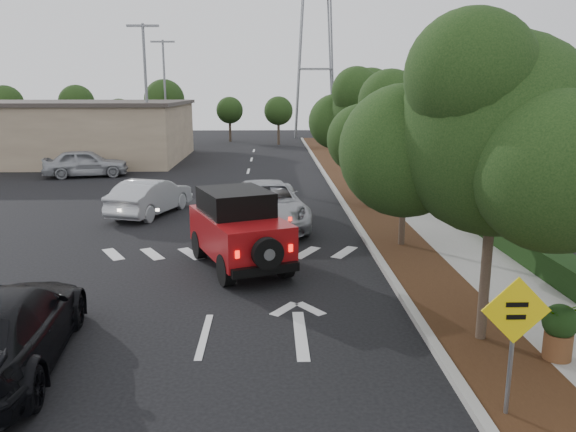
{
  "coord_description": "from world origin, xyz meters",
  "views": [
    {
      "loc": [
        1.4,
        -10.84,
        5.0
      ],
      "look_at": [
        1.83,
        3.0,
        1.86
      ],
      "focal_mm": 35.0,
      "sensor_mm": 36.0,
      "label": 1
    }
  ],
  "objects_px": {
    "red_jeep": "(237,228)",
    "silver_suv_ahead": "(266,204)",
    "speed_hump_sign": "(514,328)",
    "black_suv_oncoming": "(0,328)"
  },
  "relations": [
    {
      "from": "silver_suv_ahead",
      "to": "speed_hump_sign",
      "type": "xyz_separation_m",
      "value": [
        3.78,
        -12.84,
        0.73
      ]
    },
    {
      "from": "silver_suv_ahead",
      "to": "speed_hump_sign",
      "type": "height_order",
      "value": "speed_hump_sign"
    },
    {
      "from": "red_jeep",
      "to": "silver_suv_ahead",
      "type": "height_order",
      "value": "red_jeep"
    },
    {
      "from": "speed_hump_sign",
      "to": "silver_suv_ahead",
      "type": "bearing_deg",
      "value": 106.96
    },
    {
      "from": "black_suv_oncoming",
      "to": "speed_hump_sign",
      "type": "bearing_deg",
      "value": 160.27
    },
    {
      "from": "black_suv_oncoming",
      "to": "speed_hump_sign",
      "type": "height_order",
      "value": "speed_hump_sign"
    },
    {
      "from": "red_jeep",
      "to": "speed_hump_sign",
      "type": "bearing_deg",
      "value": -81.94
    },
    {
      "from": "silver_suv_ahead",
      "to": "black_suv_oncoming",
      "type": "xyz_separation_m",
      "value": [
        -4.73,
        -10.93,
        -0.02
      ]
    },
    {
      "from": "red_jeep",
      "to": "silver_suv_ahead",
      "type": "bearing_deg",
      "value": 58.86
    },
    {
      "from": "silver_suv_ahead",
      "to": "red_jeep",
      "type": "bearing_deg",
      "value": -105.96
    }
  ]
}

